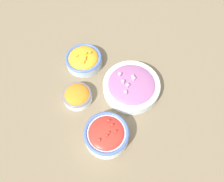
{
  "coord_description": "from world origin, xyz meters",
  "views": [
    {
      "loc": [
        0.36,
        -0.2,
        0.78
      ],
      "look_at": [
        0.0,
        0.0,
        0.03
      ],
      "focal_mm": 35.0,
      "sensor_mm": 36.0,
      "label": 1
    }
  ],
  "objects": [
    {
      "name": "bowl_carrots",
      "position": [
        -0.05,
        -0.13,
        0.02
      ],
      "size": [
        0.11,
        0.11,
        0.05
      ],
      "color": "white",
      "rests_on": "ground_plane"
    },
    {
      "name": "ground_plane",
      "position": [
        0.0,
        0.0,
        0.0
      ],
      "size": [
        3.0,
        3.0,
        0.0
      ],
      "primitive_type": "plane",
      "color": "#75664C"
    },
    {
      "name": "bowl_squash",
      "position": [
        -0.2,
        -0.03,
        0.03
      ],
      "size": [
        0.16,
        0.16,
        0.07
      ],
      "color": "#B2C1CC",
      "rests_on": "ground_plane"
    },
    {
      "name": "bowl_cherry_tomatoes",
      "position": [
        0.15,
        -0.1,
        0.04
      ],
      "size": [
        0.16,
        0.16,
        0.08
      ],
      "color": "white",
      "rests_on": "ground_plane"
    },
    {
      "name": "bowl_red_onion",
      "position": [
        0.02,
        0.08,
        0.03
      ],
      "size": [
        0.23,
        0.23,
        0.07
      ],
      "color": "silver",
      "rests_on": "ground_plane"
    }
  ]
}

